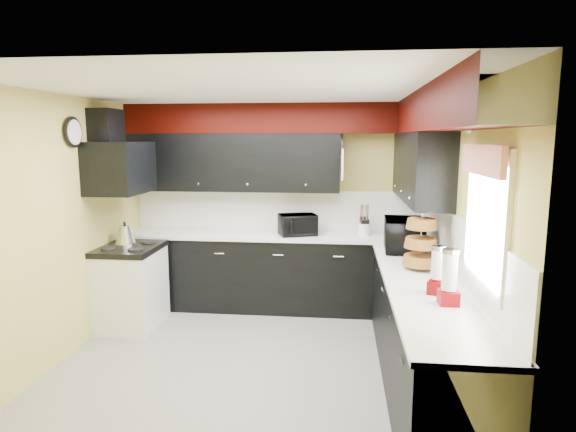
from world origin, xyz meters
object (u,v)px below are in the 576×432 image
object	(u,v)px
toaster_oven	(298,225)
kettle	(125,235)
utensil_crock	(364,229)
microwave	(405,235)
knife_block	(364,226)

from	to	relation	value
toaster_oven	kettle	xyz separation A→B (m)	(-1.90, -0.59, -0.04)
utensil_crock	microwave	bearing A→B (deg)	-63.39
microwave	kettle	bearing A→B (deg)	91.05
microwave	kettle	size ratio (longest dim) A/B	2.64
microwave	utensil_crock	world-z (taller)	microwave
toaster_oven	microwave	xyz separation A→B (m)	(1.17, -0.69, 0.04)
toaster_oven	knife_block	xyz separation A→B (m)	(0.79, 0.10, -0.02)
microwave	utensil_crock	bearing A→B (deg)	29.51
utensil_crock	knife_block	bearing A→B (deg)	90.00
toaster_oven	utensil_crock	size ratio (longest dim) A/B	3.02
microwave	utensil_crock	size ratio (longest dim) A/B	4.13
kettle	utensil_crock	bearing A→B (deg)	13.65
kettle	knife_block	bearing A→B (deg)	14.28
toaster_oven	knife_block	distance (m)	0.80
utensil_crock	kettle	distance (m)	2.78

